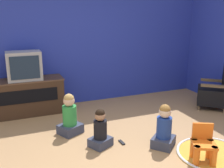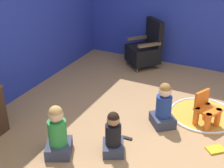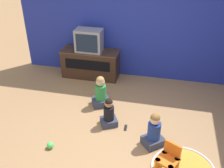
# 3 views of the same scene
# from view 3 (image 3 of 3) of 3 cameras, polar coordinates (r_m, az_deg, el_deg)

# --- Properties ---
(ground_plane) EXTENTS (30.00, 30.00, 0.00)m
(ground_plane) POSITION_cam_3_polar(r_m,az_deg,el_deg) (4.58, 2.72, -12.98)
(ground_plane) COLOR #9E754C
(wall_back) EXTENTS (5.80, 0.12, 2.66)m
(wall_back) POSITION_cam_3_polar(r_m,az_deg,el_deg) (6.10, 6.45, 13.10)
(wall_back) COLOR #23339E
(wall_back) RESTS_ON ground_plane
(tv_cabinet) EXTENTS (1.37, 0.51, 0.68)m
(tv_cabinet) POSITION_cam_3_polar(r_m,az_deg,el_deg) (6.39, -4.70, 4.54)
(tv_cabinet) COLOR #382316
(tv_cabinet) RESTS_ON ground_plane
(television) EXTENTS (0.61, 0.38, 0.53)m
(television) POSITION_cam_3_polar(r_m,az_deg,el_deg) (6.12, -5.03, 9.39)
(television) COLOR #939399
(television) RESTS_ON tv_cabinet
(yellow_kid_chair) EXTENTS (0.39, 0.38, 0.49)m
(yellow_kid_chair) POSITION_cam_3_polar(r_m,az_deg,el_deg) (4.11, 12.07, -16.17)
(yellow_kid_chair) COLOR orange
(yellow_kid_chair) RESTS_ON ground_plane
(child_watching_left) EXTENTS (0.44, 0.42, 0.67)m
(child_watching_left) POSITION_cam_3_polar(r_m,az_deg,el_deg) (5.32, -2.49, -1.97)
(child_watching_left) COLOR #33384C
(child_watching_left) RESTS_ON ground_plane
(child_watching_center) EXTENTS (0.44, 0.43, 0.65)m
(child_watching_center) POSITION_cam_3_polar(r_m,az_deg,el_deg) (4.44, 9.11, -10.21)
(child_watching_center) COLOR #33384C
(child_watching_center) RESTS_ON ground_plane
(child_watching_right) EXTENTS (0.38, 0.36, 0.57)m
(child_watching_right) POSITION_cam_3_polar(r_m,az_deg,el_deg) (4.82, -0.70, -6.48)
(child_watching_right) COLOR #33384C
(child_watching_right) RESTS_ON ground_plane
(toy_ball) EXTENTS (0.12, 0.12, 0.12)m
(toy_ball) POSITION_cam_3_polar(r_m,az_deg,el_deg) (4.59, -13.29, -12.85)
(toy_ball) COLOR #4CCC59
(toy_ball) RESTS_ON ground_plane
(remote_control) EXTENTS (0.05, 0.15, 0.02)m
(remote_control) POSITION_cam_3_polar(r_m,az_deg,el_deg) (4.89, 2.99, -9.45)
(remote_control) COLOR black
(remote_control) RESTS_ON ground_plane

